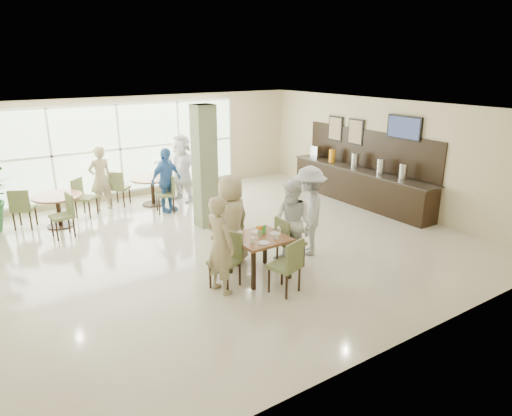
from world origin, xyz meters
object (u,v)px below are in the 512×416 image
buffet_counter (359,183)px  adult_b (181,168)px  teen_right (293,223)px  teen_far (231,220)px  round_table_left (58,203)px  adult_standing (101,179)px  main_table (260,242)px  teen_left (220,245)px  round_table_right (152,183)px  teen_standing (309,211)px  adult_a (166,180)px

buffet_counter → adult_b: bearing=143.4°
teen_right → teen_far: bearing=-150.7°
round_table_left → adult_standing: adult_standing is taller
buffet_counter → adult_standing: size_ratio=2.80×
teen_far → teen_right: 1.16m
main_table → teen_left: teen_left is taller
round_table_right → teen_standing: teen_standing is taller
teen_left → teen_right: size_ratio=1.02×
buffet_counter → adult_a: (-4.64, 2.18, 0.27)m
buffet_counter → adult_a: 5.13m
teen_right → adult_a: size_ratio=0.99×
buffet_counter → teen_far: buffet_counter is taller
round_table_left → teen_left: 5.11m
round_table_right → adult_a: size_ratio=0.70×
main_table → adult_a: adult_a is taller
main_table → buffet_counter: 5.25m
round_table_left → teen_left: (1.57, -4.86, 0.26)m
teen_right → teen_standing: (0.59, 0.25, 0.07)m
round_table_left → teen_standing: teen_standing is taller
main_table → adult_a: 4.40m
round_table_left → teen_right: (3.23, -4.66, 0.24)m
teen_right → adult_standing: size_ratio=0.97×
adult_b → adult_standing: adult_b is taller
round_table_left → adult_a: 2.58m
teen_far → teen_left: bearing=37.8°
main_table → adult_a: (0.12, 4.39, 0.17)m
round_table_left → teen_far: size_ratio=0.64×
teen_far → adult_b: 4.41m
teen_left → teen_right: bearing=-94.5°
round_table_left → round_table_right: size_ratio=0.95×
teen_right → adult_standing: (-2.03, 5.35, 0.02)m
buffet_counter → teen_far: size_ratio=2.74×
round_table_right → adult_b: 0.90m
main_table → buffet_counter: size_ratio=0.19×
round_table_right → adult_b: (0.84, -0.07, 0.34)m
adult_b → adult_standing: (-2.10, 0.33, -0.08)m
teen_far → adult_standing: (-1.12, 4.63, -0.02)m
main_table → adult_b: adult_b is taller
round_table_left → adult_a: (2.55, -0.35, 0.25)m
round_table_left → buffet_counter: 7.62m
round_table_right → teen_left: (-0.90, -5.28, 0.25)m
main_table → adult_standing: bearing=102.8°
round_table_right → adult_a: (0.09, -0.77, 0.24)m
round_table_right → adult_a: adult_a is taller
teen_left → adult_b: (1.73, 5.21, 0.09)m
round_table_left → adult_b: 3.34m
adult_a → adult_b: 1.03m
buffet_counter → teen_right: 4.51m
round_table_left → teen_left: size_ratio=0.66×
teen_far → teen_standing: size_ratio=0.96×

